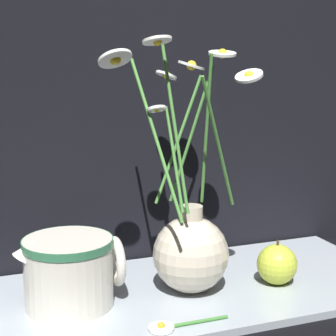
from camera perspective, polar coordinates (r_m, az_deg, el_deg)
ground_plane at (r=0.92m, az=-0.87°, el=-13.12°), size 6.00×6.00×0.00m
shelf at (r=0.91m, az=-0.87°, el=-12.78°), size 0.80×0.31×0.01m
vase_with_flowers at (r=0.89m, az=2.28°, el=-7.83°), size 0.23×0.20×0.40m
ceramic_pitcher at (r=0.86m, az=-9.94°, el=-10.07°), size 0.16×0.13×0.12m
orange_fruit at (r=0.95m, az=11.01°, el=-9.58°), size 0.07×0.07×0.07m
loose_daisy at (r=0.80m, az=0.28°, el=-15.76°), size 0.12×0.04×0.01m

